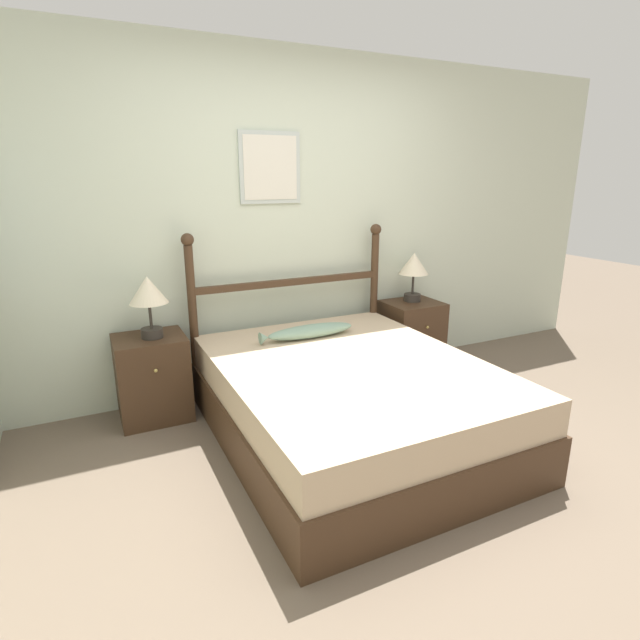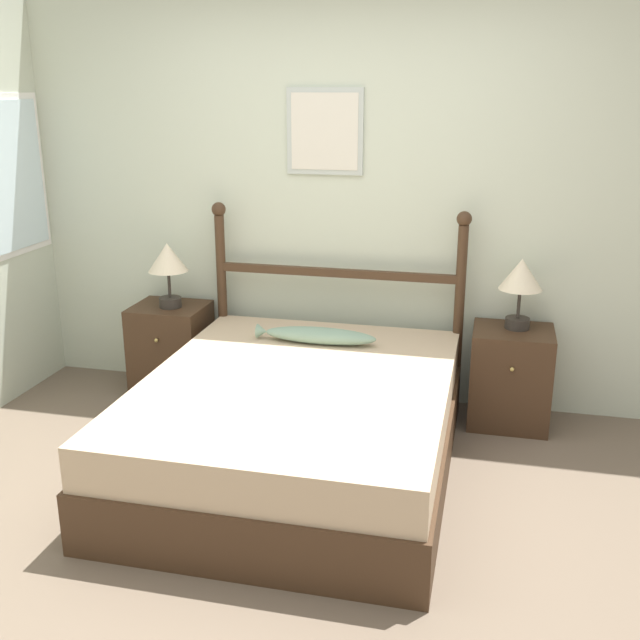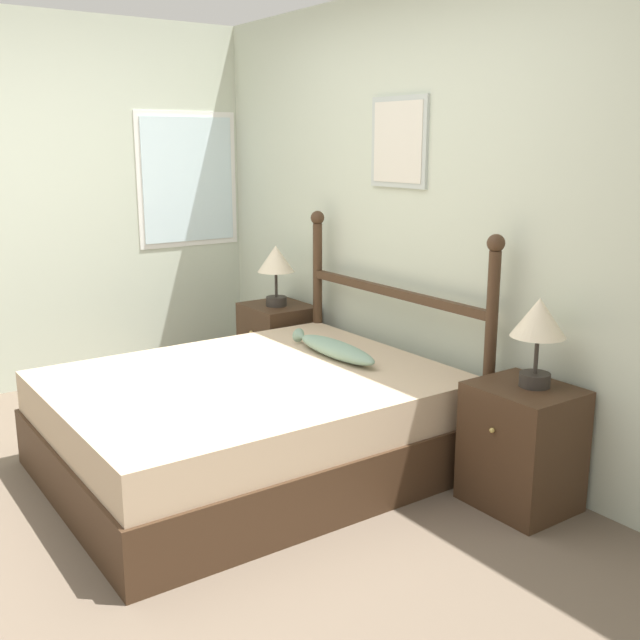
# 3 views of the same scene
# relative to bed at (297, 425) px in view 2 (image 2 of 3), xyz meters

# --- Properties ---
(ground_plane) EXTENTS (16.00, 16.00, 0.00)m
(ground_plane) POSITION_rel_bed_xyz_m (0.05, -0.61, -0.26)
(ground_plane) COLOR brown
(wall_back) EXTENTS (6.40, 0.08, 2.55)m
(wall_back) POSITION_rel_bed_xyz_m (0.05, 1.12, 1.02)
(wall_back) COLOR beige
(wall_back) RESTS_ON ground_plane
(bed) EXTENTS (1.59, 1.99, 0.52)m
(bed) POSITION_rel_bed_xyz_m (0.00, 0.00, 0.00)
(bed) COLOR #3D2819
(bed) RESTS_ON ground_plane
(headboard) EXTENTS (1.62, 0.09, 1.26)m
(headboard) POSITION_rel_bed_xyz_m (0.00, 0.97, 0.46)
(headboard) COLOR #3D2819
(headboard) RESTS_ON ground_plane
(nightstand_left) EXTENTS (0.47, 0.43, 0.59)m
(nightstand_left) POSITION_rel_bed_xyz_m (-1.09, 0.85, 0.04)
(nightstand_left) COLOR #3D2819
(nightstand_left) RESTS_ON ground_plane
(nightstand_right) EXTENTS (0.47, 0.43, 0.59)m
(nightstand_right) POSITION_rel_bed_xyz_m (1.09, 0.85, 0.04)
(nightstand_right) COLOR #3D2819
(nightstand_right) RESTS_ON ground_plane
(table_lamp_left) EXTENTS (0.25, 0.25, 0.42)m
(table_lamp_left) POSITION_rel_bed_xyz_m (-1.07, 0.83, 0.64)
(table_lamp_left) COLOR #2D2823
(table_lamp_left) RESTS_ON nightstand_left
(table_lamp_right) EXTENTS (0.25, 0.25, 0.42)m
(table_lamp_right) POSITION_rel_bed_xyz_m (1.11, 0.89, 0.64)
(table_lamp_right) COLOR #2D2823
(table_lamp_right) RESTS_ON nightstand_right
(fish_pillow) EXTENTS (0.72, 0.15, 0.10)m
(fish_pillow) POSITION_rel_bed_xyz_m (-0.03, 0.57, 0.31)
(fish_pillow) COLOR gray
(fish_pillow) RESTS_ON bed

